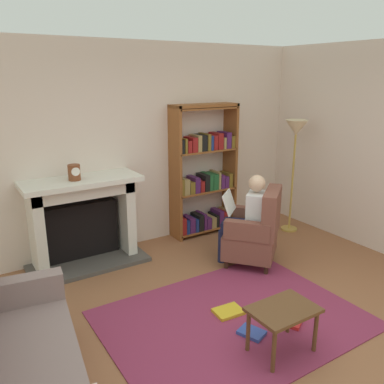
# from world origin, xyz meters

# --- Properties ---
(ground) EXTENTS (14.00, 14.00, 0.00)m
(ground) POSITION_xyz_m (0.00, 0.00, 0.00)
(ground) COLOR #8F5A3A
(back_wall) EXTENTS (5.60, 0.10, 2.70)m
(back_wall) POSITION_xyz_m (0.00, 2.55, 1.35)
(back_wall) COLOR beige
(back_wall) RESTS_ON ground
(side_wall_right) EXTENTS (0.10, 5.20, 2.70)m
(side_wall_right) POSITION_xyz_m (2.65, 1.25, 1.35)
(side_wall_right) COLOR beige
(side_wall_right) RESTS_ON ground
(area_rug) EXTENTS (2.40, 1.80, 0.01)m
(area_rug) POSITION_xyz_m (0.00, 0.30, 0.01)
(area_rug) COLOR #862C4B
(area_rug) RESTS_ON ground
(fireplace) EXTENTS (1.42, 0.64, 1.10)m
(fireplace) POSITION_xyz_m (-0.80, 2.30, 0.58)
(fireplace) COLOR #4C4742
(fireplace) RESTS_ON ground
(mantel_clock) EXTENTS (0.14, 0.14, 0.18)m
(mantel_clock) POSITION_xyz_m (-0.88, 2.20, 1.19)
(mantel_clock) COLOR brown
(mantel_clock) RESTS_ON fireplace
(bookshelf) EXTENTS (0.99, 0.32, 1.89)m
(bookshelf) POSITION_xyz_m (1.02, 2.33, 0.90)
(bookshelf) COLOR brown
(bookshelf) RESTS_ON ground
(armchair_reading) EXTENTS (0.89, 0.89, 0.97)m
(armchair_reading) POSITION_xyz_m (0.98, 1.11, 0.42)
(armchair_reading) COLOR #331E14
(armchair_reading) RESTS_ON ground
(seated_reader) EXTENTS (0.57, 0.59, 1.14)m
(seated_reader) POSITION_xyz_m (0.90, 1.20, 0.62)
(seated_reader) COLOR silver
(seated_reader) RESTS_ON ground
(sofa_floral) EXTENTS (0.94, 1.78, 0.85)m
(sofa_floral) POSITION_xyz_m (-1.92, 0.24, 0.32)
(sofa_floral) COLOR gray
(sofa_floral) RESTS_ON ground
(side_table) EXTENTS (0.56, 0.39, 0.42)m
(side_table) POSITION_xyz_m (0.06, -0.28, 0.36)
(side_table) COLOR brown
(side_table) RESTS_ON ground
(scattered_books) EXTENTS (0.74, 0.70, 0.03)m
(scattered_books) POSITION_xyz_m (0.16, 0.15, 0.03)
(scattered_books) COLOR gold
(scattered_books) RESTS_ON area_rug
(floor_lamp) EXTENTS (0.32, 0.32, 1.66)m
(floor_lamp) POSITION_xyz_m (2.17, 1.70, 1.41)
(floor_lamp) COLOR #B7933F
(floor_lamp) RESTS_ON ground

